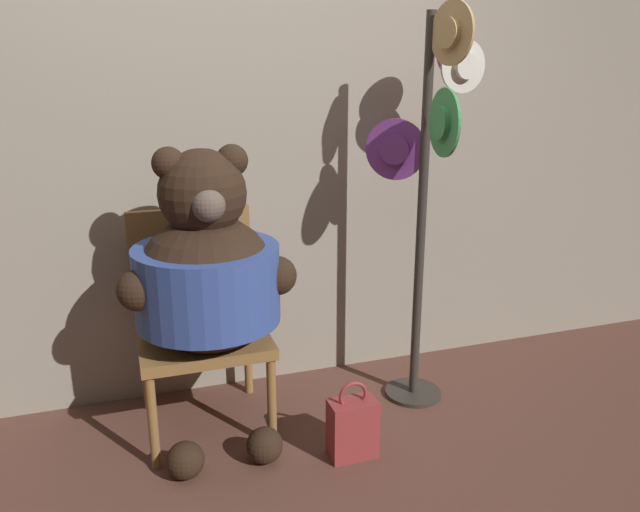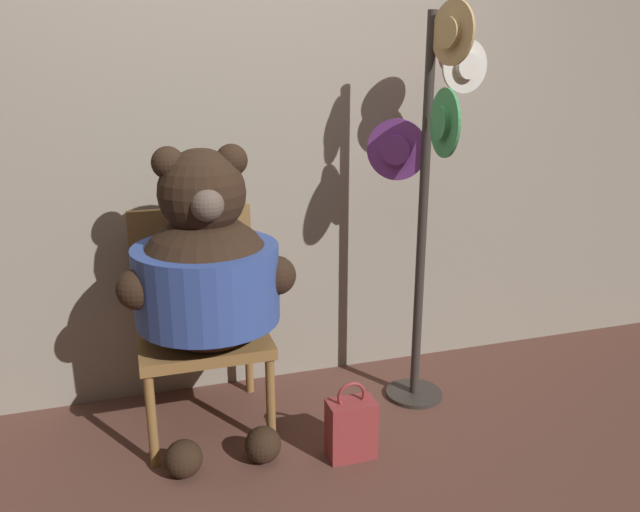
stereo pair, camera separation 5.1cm
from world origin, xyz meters
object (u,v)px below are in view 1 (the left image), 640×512
object	(u,v)px
chair	(199,314)
hat_display_rack	(430,165)
teddy_bear	(207,275)
handbag_on_ground	(353,427)

from	to	relation	value
chair	hat_display_rack	distance (m)	1.24
teddy_bear	hat_display_rack	distance (m)	1.10
hat_display_rack	handbag_on_ground	world-z (taller)	hat_display_rack
chair	hat_display_rack	bearing A→B (deg)	-8.58
handbag_on_ground	teddy_bear	bearing A→B (deg)	147.62
teddy_bear	handbag_on_ground	xyz separation A→B (m)	(0.53, -0.33, -0.63)
teddy_bear	handbag_on_ground	bearing A→B (deg)	-32.38
teddy_bear	chair	bearing A→B (deg)	97.61
hat_display_rack	handbag_on_ground	distance (m)	1.20
teddy_bear	hat_display_rack	bearing A→B (deg)	1.37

